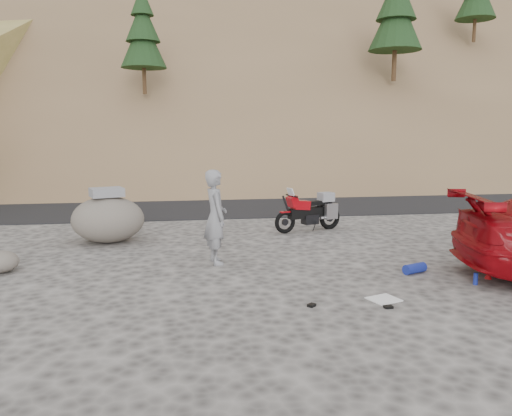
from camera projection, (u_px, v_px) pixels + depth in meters
The scene contains 13 objects.
ground at pixel (318, 267), 9.54m from camera, with size 140.00×140.00×0.00m, color #403D3B.
road at pixel (251, 202), 18.33m from camera, with size 120.00×7.00×0.05m, color black.
hillside at pixel (203, 42), 47.76m from camera, with size 120.00×73.00×46.72m.
motorcycle at pixel (311, 212), 12.98m from camera, with size 1.91×0.92×1.17m.
man at pixel (216, 263), 9.87m from camera, with size 0.67×0.44×1.85m, color gray.
boulder at pixel (108, 219), 11.63m from camera, with size 1.83×1.62×1.26m.
small_rock at pixel (0, 262), 9.17m from camera, with size 0.83×0.78×0.40m.
gear_white_cloth at pixel (384, 299), 7.71m from camera, with size 0.44×0.39×0.01m, color white.
gear_blue_mat at pixel (415, 268), 9.13m from camera, with size 0.18×0.18×0.46m, color navy.
gear_bottle at pixel (476, 279), 8.45m from camera, with size 0.07×0.07×0.21m, color navy.
gear_funnel at pixel (488, 274), 8.79m from camera, with size 0.13×0.13×0.16m, color #B70C0F.
gear_glove_a at pixel (388, 307), 7.34m from camera, with size 0.13×0.09×0.04m, color black.
gear_glove_b at pixel (312, 305), 7.41m from camera, with size 0.12×0.09×0.04m, color black.
Camera 1 is at (-2.59, -8.96, 2.58)m, focal length 35.00 mm.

